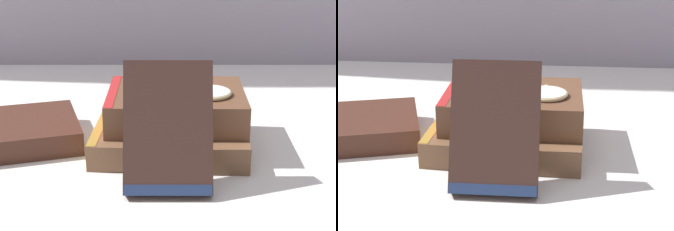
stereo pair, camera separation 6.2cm
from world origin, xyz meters
TOP-DOWN VIEW (x-y plane):
  - ground_plane at (0.00, 0.00)m, footprint 3.00×3.00m
  - book_flat_bottom at (0.04, 0.00)m, footprint 0.21×0.16m
  - book_flat_top at (0.04, 0.02)m, footprint 0.18×0.14m
  - book_leaning_front at (0.04, -0.11)m, footprint 0.10×0.08m
  - pocket_watch at (0.09, 0.00)m, footprint 0.06×0.06m
  - reading_glasses at (-0.01, 0.17)m, footprint 0.11×0.06m

SIDE VIEW (x-z plane):
  - ground_plane at x=0.00m, z-range 0.00..0.00m
  - reading_glasses at x=-0.01m, z-range 0.00..0.00m
  - book_flat_bottom at x=0.04m, z-range 0.00..0.03m
  - book_flat_top at x=0.04m, z-range 0.03..0.08m
  - book_leaning_front at x=0.04m, z-range 0.00..0.14m
  - pocket_watch at x=0.09m, z-range 0.07..0.08m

